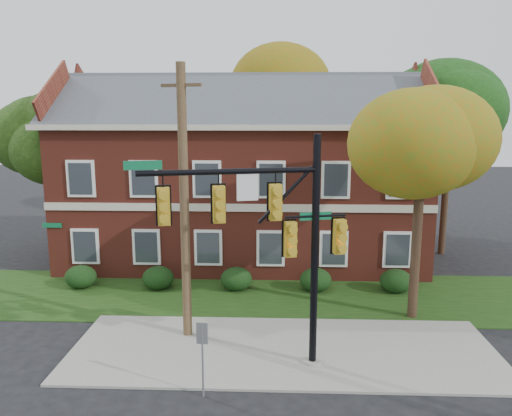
{
  "coord_description": "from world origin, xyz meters",
  "views": [
    {
      "loc": [
        -0.29,
        -14.34,
        7.75
      ],
      "look_at": [
        -0.98,
        3.0,
        4.44
      ],
      "focal_mm": 35.0,
      "sensor_mm": 36.0,
      "label": 1
    }
  ],
  "objects_px": {
    "tree_far_rear": "(271,96)",
    "tree_left_rear": "(51,134)",
    "hedge_left": "(158,278)",
    "sign_post": "(202,347)",
    "hedge_far_left": "(81,277)",
    "tree_near_right": "(430,144)",
    "hedge_center": "(236,279)",
    "apartment_building": "(244,166)",
    "utility_pole": "(184,204)",
    "tree_right_rear": "(459,106)",
    "hedge_right": "(316,280)",
    "hedge_far_right": "(396,281)",
    "traffic_signal": "(273,228)"
  },
  "relations": [
    {
      "from": "tree_right_rear",
      "to": "utility_pole",
      "type": "distance_m",
      "value": 16.99
    },
    {
      "from": "hedge_right",
      "to": "tree_left_rear",
      "type": "bearing_deg",
      "value": 162.63
    },
    {
      "from": "hedge_left",
      "to": "hedge_right",
      "type": "height_order",
      "value": "same"
    },
    {
      "from": "hedge_far_left",
      "to": "hedge_left",
      "type": "bearing_deg",
      "value": 0.0
    },
    {
      "from": "tree_near_right",
      "to": "tree_right_rear",
      "type": "height_order",
      "value": "tree_right_rear"
    },
    {
      "from": "tree_left_rear",
      "to": "hedge_left",
      "type": "bearing_deg",
      "value": -33.59
    },
    {
      "from": "hedge_center",
      "to": "tree_right_rear",
      "type": "height_order",
      "value": "tree_right_rear"
    },
    {
      "from": "apartment_building",
      "to": "hedge_center",
      "type": "xyz_separation_m",
      "value": [
        0.0,
        -5.25,
        -4.46
      ]
    },
    {
      "from": "tree_left_rear",
      "to": "sign_post",
      "type": "bearing_deg",
      "value": -53.09
    },
    {
      "from": "tree_far_rear",
      "to": "tree_left_rear",
      "type": "bearing_deg",
      "value": -141.03
    },
    {
      "from": "hedge_center",
      "to": "apartment_building",
      "type": "bearing_deg",
      "value": 90.0
    },
    {
      "from": "tree_right_rear",
      "to": "apartment_building",
      "type": "bearing_deg",
      "value": -175.67
    },
    {
      "from": "tree_left_rear",
      "to": "traffic_signal",
      "type": "height_order",
      "value": "tree_left_rear"
    },
    {
      "from": "tree_near_right",
      "to": "tree_far_rear",
      "type": "distance_m",
      "value": 17.12
    },
    {
      "from": "hedge_far_left",
      "to": "tree_right_rear",
      "type": "height_order",
      "value": "tree_right_rear"
    },
    {
      "from": "tree_near_right",
      "to": "utility_pole",
      "type": "relative_size",
      "value": 0.92
    },
    {
      "from": "hedge_far_right",
      "to": "utility_pole",
      "type": "relative_size",
      "value": 0.15
    },
    {
      "from": "hedge_right",
      "to": "tree_right_rear",
      "type": "distance_m",
      "value": 12.5
    },
    {
      "from": "traffic_signal",
      "to": "sign_post",
      "type": "xyz_separation_m",
      "value": [
        -1.9,
        -1.58,
        -2.96
      ]
    },
    {
      "from": "tree_right_rear",
      "to": "tree_far_rear",
      "type": "distance_m",
      "value": 12.2
    },
    {
      "from": "hedge_far_right",
      "to": "traffic_signal",
      "type": "height_order",
      "value": "traffic_signal"
    },
    {
      "from": "hedge_right",
      "to": "hedge_center",
      "type": "bearing_deg",
      "value": 180.0
    },
    {
      "from": "hedge_center",
      "to": "sign_post",
      "type": "distance_m",
      "value": 8.53
    },
    {
      "from": "apartment_building",
      "to": "traffic_signal",
      "type": "distance_m",
      "value": 12.27
    },
    {
      "from": "hedge_left",
      "to": "traffic_signal",
      "type": "height_order",
      "value": "traffic_signal"
    },
    {
      "from": "apartment_building",
      "to": "hedge_center",
      "type": "height_order",
      "value": "apartment_building"
    },
    {
      "from": "tree_left_rear",
      "to": "traffic_signal",
      "type": "xyz_separation_m",
      "value": [
        11.38,
        -11.03,
        -2.24
      ]
    },
    {
      "from": "utility_pole",
      "to": "sign_post",
      "type": "xyz_separation_m",
      "value": [
        1.09,
        -3.77,
        -3.26
      ]
    },
    {
      "from": "hedge_left",
      "to": "utility_pole",
      "type": "bearing_deg",
      "value": -65.43
    },
    {
      "from": "hedge_left",
      "to": "sign_post",
      "type": "distance_m",
      "value": 9.12
    },
    {
      "from": "tree_right_rear",
      "to": "hedge_far_left",
      "type": "bearing_deg",
      "value": -161.55
    },
    {
      "from": "tree_near_right",
      "to": "tree_far_rear",
      "type": "bearing_deg",
      "value": 110.27
    },
    {
      "from": "tree_right_rear",
      "to": "traffic_signal",
      "type": "bearing_deg",
      "value": -126.63
    },
    {
      "from": "hedge_far_right",
      "to": "tree_near_right",
      "type": "height_order",
      "value": "tree_near_right"
    },
    {
      "from": "hedge_left",
      "to": "hedge_far_right",
      "type": "height_order",
      "value": "same"
    },
    {
      "from": "hedge_far_left",
      "to": "tree_near_right",
      "type": "bearing_deg",
      "value": -11.27
    },
    {
      "from": "tree_near_right",
      "to": "traffic_signal",
      "type": "distance_m",
      "value": 7.25
    },
    {
      "from": "hedge_far_right",
      "to": "tree_right_rear",
      "type": "xyz_separation_m",
      "value": [
        4.31,
        6.11,
        7.6
      ]
    },
    {
      "from": "hedge_far_left",
      "to": "traffic_signal",
      "type": "distance_m",
      "value": 11.73
    },
    {
      "from": "hedge_left",
      "to": "tree_far_rear",
      "type": "distance_m",
      "value": 16.25
    },
    {
      "from": "tree_right_rear",
      "to": "sign_post",
      "type": "height_order",
      "value": "tree_right_rear"
    },
    {
      "from": "utility_pole",
      "to": "sign_post",
      "type": "height_order",
      "value": "utility_pole"
    },
    {
      "from": "tree_left_rear",
      "to": "hedge_right",
      "type": "bearing_deg",
      "value": -17.37
    },
    {
      "from": "hedge_left",
      "to": "utility_pole",
      "type": "relative_size",
      "value": 0.15
    },
    {
      "from": "hedge_far_right",
      "to": "hedge_right",
      "type": "bearing_deg",
      "value": 180.0
    },
    {
      "from": "tree_left_rear",
      "to": "tree_right_rear",
      "type": "height_order",
      "value": "tree_right_rear"
    },
    {
      "from": "hedge_left",
      "to": "tree_right_rear",
      "type": "relative_size",
      "value": 0.13
    },
    {
      "from": "hedge_far_left",
      "to": "utility_pole",
      "type": "relative_size",
      "value": 0.15
    },
    {
      "from": "hedge_far_left",
      "to": "hedge_center",
      "type": "distance_m",
      "value": 7.0
    },
    {
      "from": "hedge_far_left",
      "to": "tree_far_rear",
      "type": "relative_size",
      "value": 0.12
    }
  ]
}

